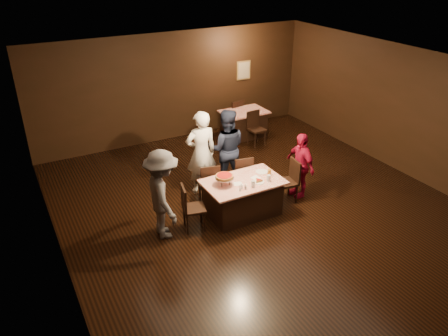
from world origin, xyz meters
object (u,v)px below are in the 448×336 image
at_px(chair_back_far, 234,115).
at_px(glass_front_left, 253,184).
at_px(chair_far_right, 241,174).
at_px(diner_grey_knit, 163,195).
at_px(diner_red_shirt, 300,165).
at_px(diner_navy_hoodie, 226,148).
at_px(chair_back_near, 257,129).
at_px(pizza_stand, 224,177).
at_px(diner_white_jacket, 201,153).
at_px(back_table, 244,124).
at_px(glass_amber, 269,173).
at_px(chair_far_left, 209,183).
at_px(chair_end_left, 194,207).
at_px(main_table, 243,198).
at_px(glass_front_right, 269,178).
at_px(plate_empty, 262,172).
at_px(chair_end_right, 287,181).

bearing_deg(chair_back_far, glass_front_left, 55.75).
relative_size(chair_far_right, glass_front_left, 6.79).
xyz_separation_m(chair_far_right, chair_back_far, (1.76, 3.42, 0.00)).
relative_size(diner_grey_knit, diner_red_shirt, 1.20).
xyz_separation_m(diner_navy_hoodie, diner_grey_knit, (-2.00, -1.19, -0.04)).
height_order(chair_back_near, diner_grey_knit, diner_grey_knit).
bearing_deg(diner_navy_hoodie, chair_far_right, 124.02).
bearing_deg(chair_back_far, pizza_stand, 49.16).
relative_size(chair_back_far, diner_white_jacket, 0.49).
distance_m(back_table, glass_amber, 3.97).
bearing_deg(chair_back_far, chair_far_left, 44.21).
bearing_deg(diner_red_shirt, diner_navy_hoodie, -135.42).
height_order(chair_far_right, chair_end_left, same).
relative_size(main_table, diner_white_jacket, 0.83).
relative_size(back_table, glass_amber, 9.29).
height_order(diner_red_shirt, glass_front_right, diner_red_shirt).
distance_m(main_table, plate_empty, 0.69).
bearing_deg(glass_front_left, pizza_stand, 142.13).
relative_size(chair_end_left, chair_back_far, 1.00).
relative_size(diner_grey_knit, glass_front_right, 12.67).
height_order(chair_end_left, plate_empty, chair_end_left).
bearing_deg(chair_end_right, glass_front_right, -62.40).
bearing_deg(glass_front_left, chair_end_left, 165.38).
bearing_deg(chair_back_near, plate_empty, -124.84).
xyz_separation_m(chair_far_left, glass_amber, (1.00, -0.80, 0.37)).
bearing_deg(diner_navy_hoodie, main_table, 100.78).
relative_size(pizza_stand, glass_front_left, 2.71).
bearing_deg(plate_empty, diner_red_shirt, -4.23).
xyz_separation_m(pizza_stand, glass_amber, (1.00, -0.10, -0.11)).
height_order(chair_end_left, diner_navy_hoodie, diner_navy_hoodie).
height_order(main_table, diner_navy_hoodie, diner_navy_hoodie).
bearing_deg(glass_front_left, glass_front_right, 7.13).
height_order(chair_back_near, plate_empty, chair_back_near).
distance_m(main_table, glass_amber, 0.75).
bearing_deg(chair_end_left, chair_back_near, -35.34).
bearing_deg(chair_far_left, glass_front_left, 128.18).
height_order(chair_far_right, diner_grey_knit, diner_grey_knit).
bearing_deg(chair_far_left, chair_end_left, 61.96).
height_order(chair_back_far, diner_navy_hoodie, diner_navy_hoodie).
distance_m(chair_end_right, chair_back_near, 3.06).
bearing_deg(chair_back_far, diner_white_jacket, 40.61).
bearing_deg(glass_front_left, main_table, 99.46).
height_order(chair_back_near, chair_back_far, same).
bearing_deg(chair_back_near, glass_front_right, -122.95).
xyz_separation_m(chair_end_right, diner_red_shirt, (0.40, 0.08, 0.27)).
bearing_deg(diner_grey_knit, glass_amber, -88.30).
height_order(chair_far_right, glass_front_left, chair_far_right).
xyz_separation_m(chair_far_left, chair_end_right, (1.50, -0.75, 0.00)).
bearing_deg(diner_navy_hoodie, glass_amber, 126.83).
distance_m(diner_grey_knit, pizza_stand, 1.29).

